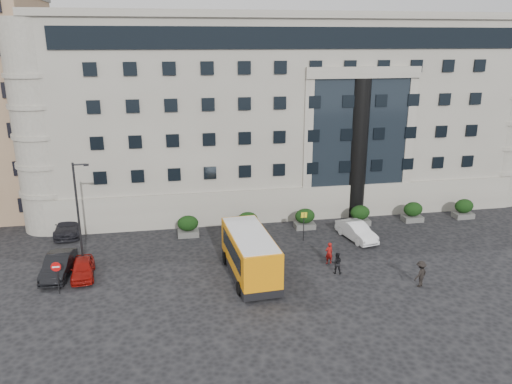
# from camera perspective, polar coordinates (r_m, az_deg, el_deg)

# --- Properties ---
(ground) EXTENTS (120.00, 120.00, 0.00)m
(ground) POSITION_cam_1_polar(r_m,az_deg,el_deg) (36.93, -0.83, -9.09)
(ground) COLOR black
(ground) RESTS_ON ground
(civic_building) EXTENTS (44.00, 24.00, 18.00)m
(civic_building) POSITION_cam_1_polar(r_m,az_deg,el_deg) (56.37, 1.50, 9.61)
(civic_building) COLOR gray
(civic_building) RESTS_ON ground
(entrance_column) EXTENTS (1.80, 1.80, 13.00)m
(entrance_column) POSITION_cam_1_polar(r_m,az_deg,el_deg) (47.42, 11.53, 4.80)
(entrance_column) COLOR black
(entrance_column) RESTS_ON ground
(hedge_a) EXTENTS (1.80, 1.26, 1.84)m
(hedge_a) POSITION_cam_1_polar(r_m,az_deg,el_deg) (43.34, -7.78, -3.86)
(hedge_a) COLOR #51514E
(hedge_a) RESTS_ON ground
(hedge_b) EXTENTS (1.80, 1.26, 1.84)m
(hedge_b) POSITION_cam_1_polar(r_m,az_deg,el_deg) (43.82, -0.96, -3.46)
(hedge_b) COLOR #51514E
(hedge_b) RESTS_ON ground
(hedge_c) EXTENTS (1.80, 1.26, 1.84)m
(hedge_c) POSITION_cam_1_polar(r_m,az_deg,el_deg) (44.89, 5.61, -3.03)
(hedge_c) COLOR #51514E
(hedge_c) RESTS_ON ground
(hedge_d) EXTENTS (1.80, 1.26, 1.84)m
(hedge_d) POSITION_cam_1_polar(r_m,az_deg,el_deg) (46.53, 11.79, -2.59)
(hedge_d) COLOR #51514E
(hedge_d) RESTS_ON ground
(hedge_e) EXTENTS (1.80, 1.26, 1.84)m
(hedge_e) POSITION_cam_1_polar(r_m,az_deg,el_deg) (48.67, 17.49, -2.16)
(hedge_e) COLOR #51514E
(hedge_e) RESTS_ON ground
(hedge_f) EXTENTS (1.80, 1.26, 1.84)m
(hedge_f) POSITION_cam_1_polar(r_m,az_deg,el_deg) (51.25, 22.66, -1.75)
(hedge_f) COLOR #51514E
(hedge_f) RESTS_ON ground
(street_lamp) EXTENTS (1.16, 0.18, 8.00)m
(street_lamp) POSITION_cam_1_polar(r_m,az_deg,el_deg) (38.21, -19.60, -2.13)
(street_lamp) COLOR #262628
(street_lamp) RESTS_ON ground
(bus_stop_sign) EXTENTS (0.50, 0.08, 2.52)m
(bus_stop_sign) POSITION_cam_1_polar(r_m,az_deg,el_deg) (41.86, 5.49, -3.37)
(bus_stop_sign) COLOR #262628
(bus_stop_sign) RESTS_ON ground
(no_entry_sign) EXTENTS (0.64, 0.16, 2.32)m
(no_entry_sign) POSITION_cam_1_polar(r_m,az_deg,el_deg) (35.70, -21.83, -8.43)
(no_entry_sign) COLOR #262628
(no_entry_sign) RESTS_ON ground
(minibus) EXTENTS (3.32, 7.93, 3.24)m
(minibus) POSITION_cam_1_polar(r_m,az_deg,el_deg) (35.57, -0.70, -6.99)
(minibus) COLOR orange
(minibus) RESTS_ON ground
(red_truck) EXTENTS (2.80, 5.88, 3.16)m
(red_truck) POSITION_cam_1_polar(r_m,az_deg,el_deg) (53.62, -16.93, 0.41)
(red_truck) COLOR #95100A
(red_truck) RESTS_ON ground
(parked_car_a) EXTENTS (1.88, 3.97, 1.31)m
(parked_car_a) POSITION_cam_1_polar(r_m,az_deg,el_deg) (37.98, -19.19, -8.24)
(parked_car_a) COLOR maroon
(parked_car_a) RESTS_ON ground
(parked_car_b) EXTENTS (1.96, 4.88, 1.58)m
(parked_car_b) POSITION_cam_1_polar(r_m,az_deg,el_deg) (38.71, -21.65, -7.81)
(parked_car_b) COLOR black
(parked_car_b) RESTS_ON ground
(parked_car_c) EXTENTS (2.33, 5.36, 1.54)m
(parked_car_c) POSITION_cam_1_polar(r_m,az_deg,el_deg) (46.63, -20.57, -3.52)
(parked_car_c) COLOR black
(parked_car_c) RESTS_ON ground
(parked_car_d) EXTENTS (2.81, 4.86, 1.27)m
(parked_car_d) POSITION_cam_1_polar(r_m,az_deg,el_deg) (49.91, -16.76, -1.97)
(parked_car_d) COLOR black
(parked_car_d) RESTS_ON ground
(white_taxi) EXTENTS (2.50, 4.75, 1.49)m
(white_taxi) POSITION_cam_1_polar(r_m,az_deg,el_deg) (43.15, 11.41, -4.40)
(white_taxi) COLOR white
(white_taxi) RESTS_ON ground
(pedestrian_a) EXTENTS (0.69, 0.52, 1.70)m
(pedestrian_a) POSITION_cam_1_polar(r_m,az_deg,el_deg) (38.25, 8.34, -6.92)
(pedestrian_a) COLOR maroon
(pedestrian_a) RESTS_ON ground
(pedestrian_b) EXTENTS (0.93, 0.82, 1.61)m
(pedestrian_b) POSITION_cam_1_polar(r_m,az_deg,el_deg) (36.84, 9.21, -8.00)
(pedestrian_b) COLOR black
(pedestrian_b) RESTS_ON ground
(pedestrian_c) EXTENTS (1.39, 1.20, 1.87)m
(pedestrian_c) POSITION_cam_1_polar(r_m,az_deg,el_deg) (36.30, 18.30, -8.87)
(pedestrian_c) COLOR black
(pedestrian_c) RESTS_ON ground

